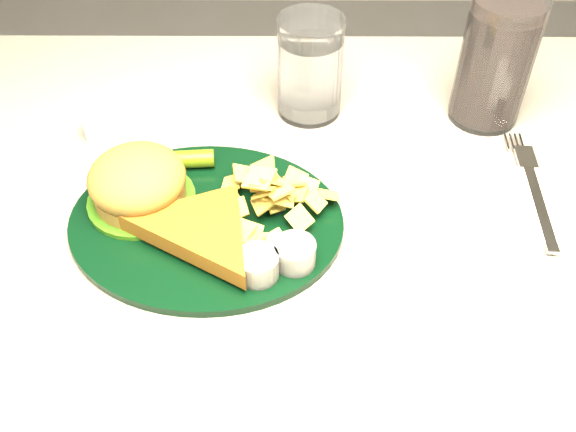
% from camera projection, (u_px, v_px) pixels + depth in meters
% --- Properties ---
extents(table, '(1.20, 0.80, 0.75)m').
position_uv_depth(table, '(282.00, 403.00, 0.95)').
color(table, gray).
rests_on(table, ground).
extents(dinner_plate, '(0.31, 0.27, 0.07)m').
position_uv_depth(dinner_plate, '(204.00, 203.00, 0.66)').
color(dinner_plate, black).
rests_on(dinner_plate, table).
extents(water_glass, '(0.09, 0.09, 0.13)m').
position_uv_depth(water_glass, '(310.00, 67.00, 0.79)').
color(water_glass, white).
rests_on(water_glass, table).
extents(cola_glass, '(0.11, 0.11, 0.16)m').
position_uv_depth(cola_glass, '(496.00, 62.00, 0.77)').
color(cola_glass, black).
rests_on(cola_glass, table).
extents(fork_napkin, '(0.14, 0.18, 0.01)m').
position_uv_depth(fork_napkin, '(538.00, 202.00, 0.70)').
color(fork_napkin, white).
rests_on(fork_napkin, table).
extents(ramekin, '(0.04, 0.04, 0.03)m').
position_uv_depth(ramekin, '(101.00, 127.00, 0.78)').
color(ramekin, white).
rests_on(ramekin, table).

